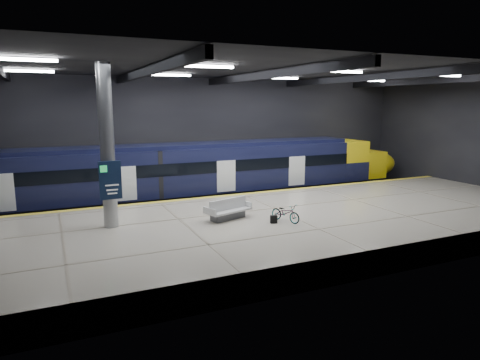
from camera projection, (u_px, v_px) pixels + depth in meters
ground at (265, 224)px, 22.79m from camera, size 30.00×30.00×0.00m
room_shell at (266, 116)px, 21.79m from camera, size 30.10×16.10×8.05m
platform at (289, 226)px, 20.45m from camera, size 30.00×11.00×1.10m
safety_strip at (243, 194)px, 25.06m from camera, size 30.00×0.40×0.01m
rails at (225, 201)px, 27.71m from camera, size 30.00×1.52×0.16m
train at (200, 173)px, 26.66m from camera, size 29.40×2.84×3.79m
bench at (228, 212)px, 19.60m from camera, size 2.34×1.51×0.96m
bicycle at (286, 213)px, 19.15m from camera, size 1.07×1.65×0.82m
pannier_bag at (274, 219)px, 18.95m from camera, size 0.34×0.26×0.35m
info_column at (107, 149)px, 17.84m from camera, size 0.90×0.78×6.90m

